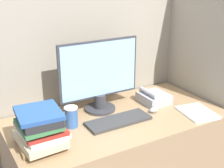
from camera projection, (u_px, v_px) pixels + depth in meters
name	position (u px, v px, depth m)	size (l,w,h in m)	color
cubicle_panel_rear	(91.00, 85.00, 2.33)	(1.81, 0.04, 1.72)	gray
cubicle_panel_right	(199.00, 83.00, 2.38)	(0.04, 0.77, 1.72)	gray
desk	(117.00, 167.00, 2.18)	(1.41, 0.71, 0.77)	#937551
monitor	(99.00, 77.00, 2.07)	(0.57, 0.21, 0.49)	#333338
keyboard	(118.00, 121.00, 1.97)	(0.42, 0.15, 0.02)	#333333
mouse	(154.00, 110.00, 2.10)	(0.07, 0.04, 0.03)	gray
coffee_cup	(71.00, 117.00, 1.90)	(0.08, 0.08, 0.13)	#335999
book_stack	(40.00, 129.00, 1.68)	(0.26, 0.30, 0.21)	olive
desk_telephone	(154.00, 98.00, 2.25)	(0.19, 0.20, 0.10)	#99999E
paper_pile	(197.00, 113.00, 2.09)	(0.24, 0.28, 0.01)	white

